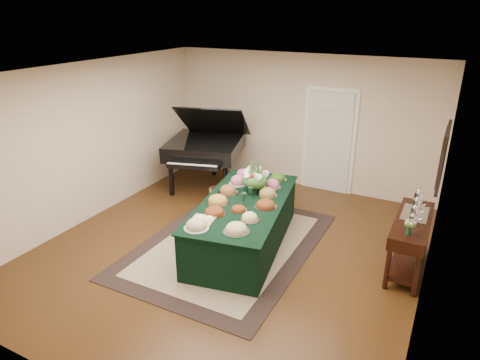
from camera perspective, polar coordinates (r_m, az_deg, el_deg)
The scene contains 14 objects.
ground at distance 6.77m, azimuth -1.19°, elevation -9.12°, with size 6.00×6.00×0.00m, color black.
area_rug at distance 6.87m, azimuth -1.53°, elevation -8.58°, with size 2.49×3.48×0.01m.
kitchen_doorway at distance 8.70m, azimuth 11.74°, elevation 5.00°, with size 1.05×0.07×2.10m.
buffet_table at distance 6.68m, azimuth 0.49°, elevation -5.80°, with size 1.64×2.73×0.76m.
food_platters at distance 6.53m, azimuth 0.29°, elevation -2.30°, with size 1.17×2.43×0.12m.
cutting_board at distance 5.96m, azimuth -4.96°, elevation -5.05°, with size 0.36×0.36×0.10m.
green_goblets at distance 6.49m, azimuth 0.94°, elevation -2.06°, with size 0.09×0.32×0.18m.
floral_centerpiece at distance 6.76m, azimuth 1.98°, elevation 0.44°, with size 0.43×0.43×0.43m.
grand_piano at distance 8.77m, azimuth -4.62°, elevation 4.52°, with size 1.80×1.99×1.75m.
wicker_basket at distance 8.33m, azimuth -2.80°, elevation -1.95°, with size 0.39×0.39×0.24m, color olive.
mahogany_sideboard at distance 6.42m, azimuth 21.88°, elevation -6.28°, with size 0.45×1.42×0.81m.
tea_service at distance 6.42m, azimuth 22.40°, elevation -3.42°, with size 0.34×0.74×0.30m.
pink_bouquet at distance 5.85m, azimuth 21.75°, elevation -5.55°, with size 0.16×0.16×0.21m.
wall_painting at distance 6.00m, azimuth 25.46°, elevation 2.85°, with size 0.05×0.95×0.75m.
Camera 1 is at (2.80, -5.08, 3.50)m, focal length 32.00 mm.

